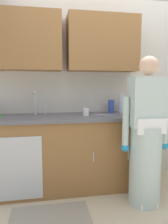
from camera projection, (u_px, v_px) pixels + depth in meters
name	position (u px, v px, depth m)	size (l,w,h in m)	color
ground_plane	(126.00, 214.00, 2.19)	(9.00, 9.00, 0.00)	beige
kitchen_wall_with_uppers	(93.00, 74.00, 2.95)	(4.80, 0.44, 2.70)	beige
counter_cabinet	(66.00, 153.00, 2.72)	(1.90, 0.62, 0.90)	brown
countertop	(66.00, 117.00, 2.66)	(1.96, 0.66, 0.04)	#595960
sink	(38.00, 117.00, 2.61)	(0.50, 0.36, 0.35)	#B7BABF
person_at_sink	(146.00, 143.00, 2.32)	(0.55, 0.34, 1.62)	white
floor_mat	(50.00, 219.00, 2.11)	(0.80, 0.50, 0.01)	gray
bottle_water_tall	(130.00, 106.00, 3.01)	(0.07, 0.07, 0.16)	#66388C
bottle_cleaner_spray	(111.00, 106.00, 2.94)	(0.08, 0.08, 0.18)	#334CB2
bottle_water_short	(121.00, 103.00, 2.92)	(0.07, 0.07, 0.27)	silver
cup_by_sink	(86.00, 112.00, 2.66)	(0.08, 0.08, 0.09)	white
knife_on_counter	(104.00, 115.00, 2.72)	(0.24, 0.02, 0.01)	silver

